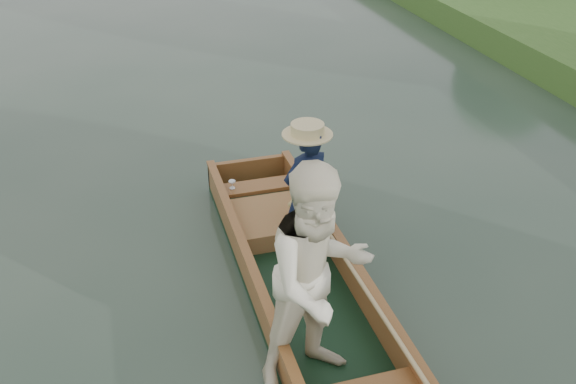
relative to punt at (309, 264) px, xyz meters
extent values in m
plane|color=#283D30|center=(0.10, 0.42, -0.77)|extent=(120.00, 120.00, 0.00)
cube|color=black|center=(0.10, 0.42, -0.73)|extent=(1.10, 5.00, 0.08)
cube|color=brown|center=(-0.41, 0.42, -0.53)|extent=(0.08, 5.00, 0.32)
cube|color=brown|center=(0.61, 0.42, -0.53)|extent=(0.08, 5.00, 0.32)
cube|color=brown|center=(0.10, 2.88, -0.53)|extent=(1.10, 0.08, 0.32)
cube|color=brown|center=(-0.41, 0.42, -0.35)|extent=(0.10, 5.00, 0.04)
cube|color=brown|center=(0.61, 0.42, -0.35)|extent=(0.10, 5.00, 0.04)
cube|color=brown|center=(0.10, 2.32, -0.47)|extent=(0.94, 0.30, 0.05)
imported|color=#131E3D|center=(0.32, 1.08, 0.09)|extent=(0.65, 0.53, 1.55)
cylinder|color=beige|center=(0.32, 1.08, 0.82)|extent=(0.52, 0.52, 0.12)
imported|color=white|center=(-0.13, -0.64, 0.35)|extent=(1.15, 0.99, 2.06)
cube|color=#AF4C38|center=(0.07, 1.66, -0.58)|extent=(0.85, 0.90, 0.22)
sphere|color=tan|center=(0.39, 1.56, -0.34)|extent=(0.22, 0.22, 0.22)
sphere|color=tan|center=(0.39, 1.55, -0.17)|extent=(0.17, 0.17, 0.17)
sphere|color=tan|center=(0.32, 1.55, -0.10)|extent=(0.06, 0.06, 0.06)
sphere|color=tan|center=(0.45, 1.55, -0.10)|extent=(0.06, 0.06, 0.06)
sphere|color=tan|center=(0.39, 1.48, -0.19)|extent=(0.07, 0.07, 0.07)
sphere|color=tan|center=(0.28, 1.53, -0.31)|extent=(0.08, 0.08, 0.08)
sphere|color=tan|center=(0.49, 1.53, -0.31)|extent=(0.08, 0.08, 0.08)
sphere|color=tan|center=(0.33, 1.52, -0.44)|extent=(0.09, 0.09, 0.09)
sphere|color=tan|center=(0.44, 1.52, -0.44)|extent=(0.09, 0.09, 0.09)
cylinder|color=silver|center=(-0.25, 2.32, -0.44)|extent=(0.07, 0.07, 0.01)
cylinder|color=silver|center=(-0.25, 2.32, -0.40)|extent=(0.01, 0.01, 0.08)
ellipsoid|color=silver|center=(-0.25, 2.32, -0.34)|extent=(0.09, 0.09, 0.05)
cylinder|color=tan|center=(0.53, -0.18, -0.31)|extent=(0.04, 4.03, 0.18)
camera|label=1|loc=(-1.50, -4.50, 3.56)|focal=40.00mm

